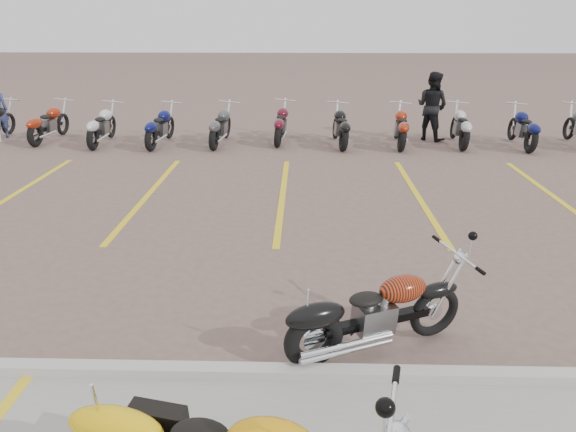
% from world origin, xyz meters
% --- Properties ---
extents(ground, '(100.00, 100.00, 0.00)m').
position_xyz_m(ground, '(0.00, 0.00, 0.00)').
color(ground, '#725951').
rests_on(ground, ground).
extents(curb, '(60.00, 0.18, 0.12)m').
position_xyz_m(curb, '(0.00, -2.00, 0.06)').
color(curb, '#ADAAA3').
rests_on(curb, ground).
extents(parking_stripes, '(38.00, 5.50, 0.01)m').
position_xyz_m(parking_stripes, '(0.00, 4.00, 0.00)').
color(parking_stripes, gold).
rests_on(parking_stripes, ground).
extents(flame_cruiser, '(1.96, 0.97, 0.86)m').
position_xyz_m(flame_cruiser, '(1.14, -1.50, 0.43)').
color(flame_cruiser, black).
rests_on(flame_cruiser, ground).
extents(person_b, '(1.18, 1.17, 1.93)m').
position_xyz_m(person_b, '(4.06, 9.49, 0.96)').
color(person_b, black).
rests_on(person_b, ground).
extents(bg_bike_row, '(22.10, 2.00, 1.10)m').
position_xyz_m(bg_bike_row, '(2.20, 8.86, 0.55)').
color(bg_bike_row, black).
rests_on(bg_bike_row, ground).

